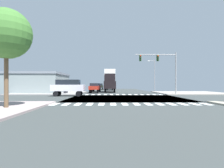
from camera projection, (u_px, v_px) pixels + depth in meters
The scene contains 16 objects.
ground at pixel (126, 98), 23.52m from camera, with size 90.00×90.00×0.05m.
sidewalk_corner_ne at pixel (189, 93), 35.69m from camera, with size 12.00×12.00×0.14m.
sidewalk_corner_nw at pixel (51, 93), 35.35m from camera, with size 12.00×12.00×0.14m.
crosswalk_near at pixel (131, 104), 16.22m from camera, with size 13.50×2.00×0.01m.
crosswalk_far at pixel (121, 95), 30.82m from camera, with size 13.50×2.00×0.01m.
traffic_signal_mast at pixel (160, 63), 30.82m from camera, with size 6.72×0.55×6.92m.
street_lamp at pixel (153, 73), 42.96m from camera, with size 1.78×0.32×7.12m.
bank_building at pixel (37, 83), 37.60m from camera, with size 12.25×11.15×3.91m.
sidewalk_tree at pixel (6, 34), 12.78m from camera, with size 3.39×3.39×6.82m.
sedan_nearside_1 at pixel (94, 87), 36.34m from camera, with size 1.80×4.30×1.88m.
sedan_farside_2 at pixel (97, 87), 42.67m from camera, with size 1.80×4.30×1.88m.
sedan_queued_4 at pixel (110, 86), 51.52m from camera, with size 1.80×4.30×1.88m.
box_truck_leading_1 at pixel (110, 81), 61.37m from camera, with size 2.40×7.20×4.85m.
box_truck_trailing_2 at pixel (110, 80), 40.11m from camera, with size 2.40×7.20×4.85m.
suv_middle_1 at pixel (68, 86), 26.92m from camera, with size 4.60×1.96×2.34m.
sedan_outer_5 at pixel (100, 86), 57.86m from camera, with size 1.80×4.30×1.88m.
Camera 1 is at (-2.06, -23.50, 1.72)m, focal length 30.33 mm.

